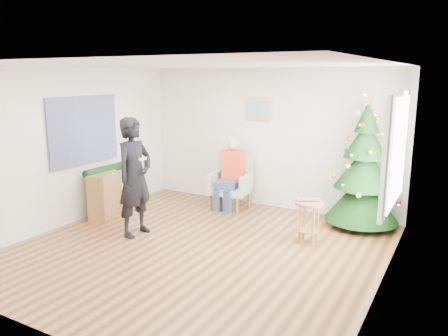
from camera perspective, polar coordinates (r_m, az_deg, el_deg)
The scene contains 19 objects.
floor at distance 6.43m, azimuth -3.44°, elevation -10.52°, with size 5.00×5.00×0.00m, color brown.
ceiling at distance 5.94m, azimuth -3.77°, elevation 13.31°, with size 5.00×5.00×0.00m, color white.
wall_back at distance 8.24m, azimuth 5.86°, elevation 3.84°, with size 5.00×5.00×0.00m, color silver.
wall_front at distance 4.24m, azimuth -22.26°, elevation -4.85°, with size 5.00×5.00×0.00m, color silver.
wall_left at distance 7.68m, azimuth -19.51°, elevation 2.62°, with size 5.00×5.00×0.00m, color silver.
wall_right at distance 5.18m, azimuth 20.39°, elevation -1.75°, with size 5.00×5.00×0.00m, color silver.
window_panel at distance 6.11m, azimuth 21.75°, elevation 2.09°, with size 0.04×1.30×1.40m, color white.
curtains at distance 6.12m, azimuth 21.47°, elevation 2.12°, with size 0.05×1.75×1.50m.
christmas_tree at distance 7.43m, azimuth 17.82°, elevation -0.19°, with size 1.19×1.19×2.15m.
stool at distance 6.66m, azimuth 10.99°, elevation -6.92°, with size 0.43×0.43×0.64m.
laptop at distance 6.56m, azimuth 11.10°, elevation -4.21°, with size 0.35×0.23×0.03m, color silver.
armchair at distance 8.28m, azimuth 0.96°, elevation -2.67°, with size 0.80×0.75×0.99m.
seated_person at distance 8.15m, azimuth 0.83°, elevation -0.72°, with size 0.44×0.62×1.30m.
standing_man at distance 6.86m, azimuth -11.59°, elevation -1.18°, with size 0.68×0.44×1.85m, color black.
game_controller at distance 6.65m, azimuth -10.57°, elevation 1.16°, with size 0.04×0.13×0.04m, color white.
console at distance 8.13m, azimuth -15.23°, elevation -3.12°, with size 0.30×1.00×0.80m, color brown.
garland at distance 8.03m, azimuth -15.40°, elevation -0.22°, with size 0.14×0.14×0.90m, color black.
tapestry at distance 7.82m, azimuth -17.79°, elevation 4.74°, with size 0.03×1.50×1.15m, color black.
framed_picture at distance 8.23m, azimuth 4.55°, elevation 7.71°, with size 0.52×0.05×0.42m.
Camera 1 is at (3.22, -4.99, 2.47)m, focal length 35.00 mm.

